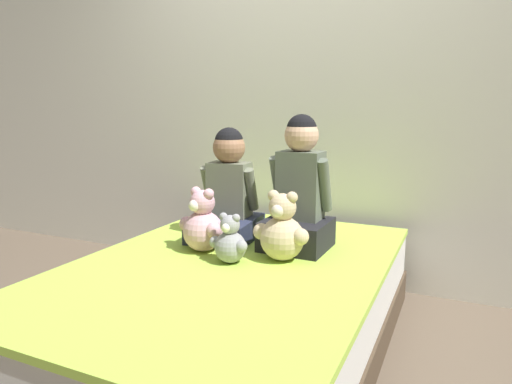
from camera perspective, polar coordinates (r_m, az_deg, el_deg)
The scene contains 8 objects.
ground_plane at distance 2.29m, azimuth -3.10°, elevation -19.01°, with size 14.00×14.00×0.00m, color brown.
wall_behind_bed at distance 3.00m, azimuth 6.64°, elevation 12.77°, with size 8.00×0.06×2.50m.
bed at distance 2.19m, azimuth -3.16°, elevation -14.14°, with size 1.35×1.91×0.43m.
child_on_left at distance 2.45m, azimuth -3.55°, elevation -0.26°, with size 0.35×0.41×0.59m.
child_on_right at distance 2.28m, azimuth 5.41°, elevation -0.12°, with size 0.32×0.32×0.67m.
teddy_bear_held_by_left_child at distance 2.25m, azimuth -6.70°, elevation -4.07°, with size 0.26×0.20×0.32m.
teddy_bear_held_by_right_child at distance 2.10m, azimuth 3.27°, elevation -4.93°, with size 0.27×0.21×0.33m.
teddy_bear_between_children at distance 2.08m, azimuth -3.32°, elevation -6.27°, with size 0.19×0.14×0.23m.
Camera 1 is at (0.94, -1.76, 1.13)m, focal length 32.00 mm.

